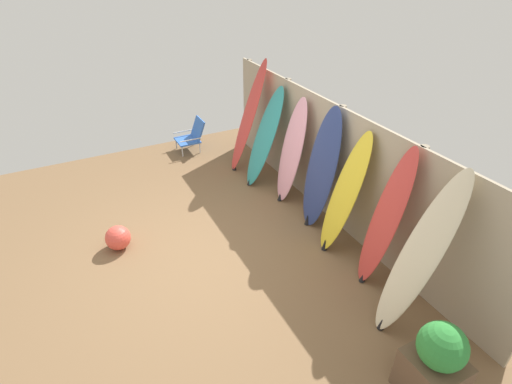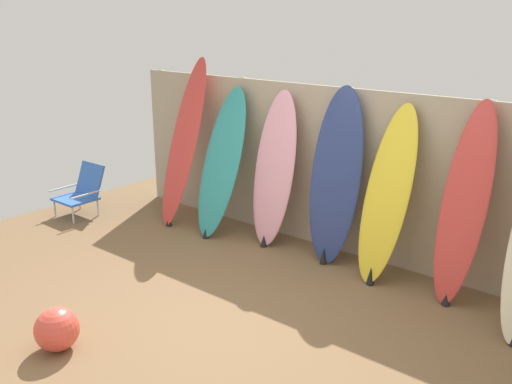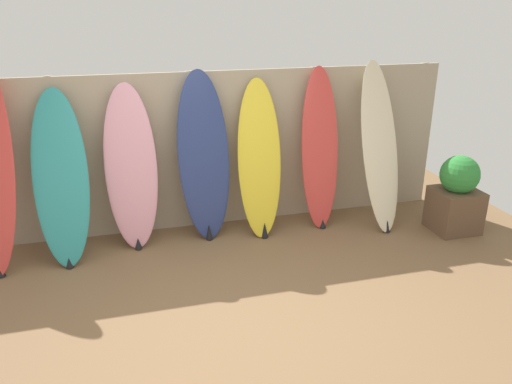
% 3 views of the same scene
% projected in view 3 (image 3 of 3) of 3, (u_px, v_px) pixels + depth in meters
% --- Properties ---
extents(ground, '(7.68, 7.68, 0.00)m').
position_uv_depth(ground, '(234.00, 321.00, 4.19)').
color(ground, brown).
extents(fence_back, '(6.08, 0.11, 1.80)m').
position_uv_depth(fence_back, '(194.00, 152.00, 5.67)').
color(fence_back, tan).
rests_on(fence_back, ground).
extents(surfboard_teal_1, '(0.54, 0.71, 1.73)m').
position_uv_depth(surfboard_teal_1, '(61.00, 178.00, 4.97)').
color(surfboard_teal_1, teal).
rests_on(surfboard_teal_1, ground).
extents(surfboard_pink_2, '(0.56, 0.45, 1.74)m').
position_uv_depth(surfboard_pink_2, '(131.00, 168.00, 5.24)').
color(surfboard_pink_2, pink).
rests_on(surfboard_pink_2, ground).
extents(surfboard_navy_3, '(0.59, 0.44, 1.85)m').
position_uv_depth(surfboard_navy_3, '(204.00, 158.00, 5.43)').
color(surfboard_navy_3, navy).
rests_on(surfboard_navy_3, ground).
extents(surfboard_yellow_4, '(0.55, 0.62, 1.73)m').
position_uv_depth(surfboard_yellow_4, '(259.00, 160.00, 5.55)').
color(surfboard_yellow_4, yellow).
rests_on(surfboard_yellow_4, ground).
extents(surfboard_red_5, '(0.49, 0.52, 1.84)m').
position_uv_depth(surfboard_red_5, '(320.00, 150.00, 5.74)').
color(surfboard_red_5, '#D13D38').
rests_on(surfboard_red_5, ground).
extents(surfboard_cream_6, '(0.45, 0.81, 1.89)m').
position_uv_depth(surfboard_cream_6, '(380.00, 147.00, 5.75)').
color(surfboard_cream_6, beige).
rests_on(surfboard_cream_6, ground).
extents(planter_box, '(0.50, 0.47, 0.90)m').
position_uv_depth(planter_box, '(457.00, 195.00, 5.70)').
color(planter_box, brown).
rests_on(planter_box, ground).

